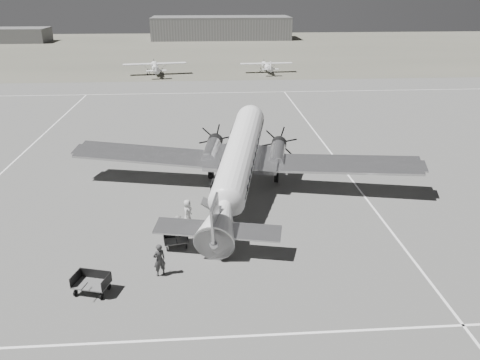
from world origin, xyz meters
name	(u,v)px	position (x,y,z in m)	size (l,w,h in m)	color
ground	(209,206)	(0.00, 0.00, 0.00)	(260.00, 260.00, 0.00)	slate
taxi_line_near	(213,338)	(0.00, -14.00, 0.01)	(60.00, 0.15, 0.01)	white
taxi_line_right	(368,201)	(12.00, 0.00, 0.01)	(0.15, 80.00, 0.01)	white
taxi_line_left	(10,165)	(-18.00, 10.00, 0.01)	(0.15, 60.00, 0.01)	white
taxi_line_horizon	(207,93)	(0.00, 40.00, 0.01)	(90.00, 0.15, 0.01)	white
grass_infield	(205,49)	(0.00, 95.00, 0.00)	(260.00, 90.00, 0.01)	#625F52
hangar_main	(221,28)	(5.00, 120.00, 3.30)	(42.00, 14.00, 6.60)	slate
shed_secondary	(16,35)	(-55.00, 115.00, 2.00)	(18.00, 10.00, 4.00)	#565656
dc3_airliner	(238,164)	(2.25, 1.64, 2.68)	(28.09, 19.49, 5.35)	silver
light_plane_left	(155,69)	(-9.25, 56.34, 1.19)	(11.50, 9.33, 2.39)	white
light_plane_right	(267,67)	(11.40, 57.22, 1.02)	(9.87, 8.01, 2.05)	white
baggage_cart_near	(176,241)	(-2.12, -5.64, 0.44)	(1.56, 1.10, 0.88)	#565656
baggage_cart_far	(92,284)	(-6.29, -10.07, 0.54)	(1.92, 1.36, 1.08)	#565656
ground_crew	(159,260)	(-2.84, -8.68, 0.98)	(0.72, 0.47, 1.96)	#313131
ramp_agent	(178,228)	(-1.97, -4.96, 0.91)	(0.89, 0.69, 1.83)	#B6B6B4
passenger	(188,212)	(-1.47, -2.71, 0.91)	(0.89, 0.58, 1.82)	#B9B9B7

